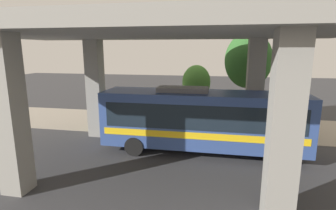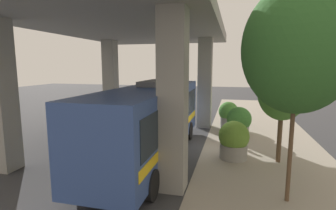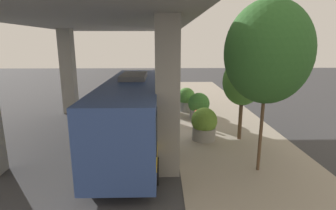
# 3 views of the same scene
# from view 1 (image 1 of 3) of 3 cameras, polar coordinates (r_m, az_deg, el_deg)

# --- Properties ---
(ground_plane) EXTENTS (80.00, 80.00, 0.00)m
(ground_plane) POSITION_cam_1_polar(r_m,az_deg,el_deg) (16.78, 0.83, -6.93)
(ground_plane) COLOR #38383A
(ground_plane) RESTS_ON ground
(sidewalk_strip) EXTENTS (6.00, 40.00, 0.02)m
(sidewalk_strip) POSITION_cam_1_polar(r_m,az_deg,el_deg) (19.61, 2.35, -4.11)
(sidewalk_strip) COLOR gray
(sidewalk_strip) RESTS_ON ground
(overpass) EXTENTS (9.40, 17.56, 6.64)m
(overpass) POSITION_cam_1_polar(r_m,az_deg,el_deg) (11.97, -2.51, 13.67)
(overpass) COLOR gray
(overpass) RESTS_ON ground
(bus) EXTENTS (2.60, 10.53, 3.51)m
(bus) POSITION_cam_1_polar(r_m,az_deg,el_deg) (13.97, 7.47, -2.77)
(bus) COLOR #334C8C
(bus) RESTS_ON ground
(fire_hydrant) EXTENTS (0.45, 0.22, 1.07)m
(fire_hydrant) POSITION_cam_1_polar(r_m,az_deg,el_deg) (18.11, -1.55, -3.73)
(fire_hydrant) COLOR #B21919
(fire_hydrant) RESTS_ON ground
(planter_front) EXTENTS (1.37, 1.37, 1.76)m
(planter_front) POSITION_cam_1_polar(r_m,az_deg,el_deg) (17.82, 5.64, -2.97)
(planter_front) COLOR gray
(planter_front) RESTS_ON ground
(planter_middle) EXTENTS (1.32, 1.32, 1.80)m
(planter_middle) POSITION_cam_1_polar(r_m,az_deg,el_deg) (18.95, -13.17, -2.09)
(planter_middle) COLOR gray
(planter_middle) RESTS_ON ground
(planter_back) EXTENTS (1.46, 1.46, 1.78)m
(planter_back) POSITION_cam_1_polar(r_m,az_deg,el_deg) (18.87, -6.78, -2.09)
(planter_back) COLOR gray
(planter_back) RESTS_ON ground
(street_tree_near) EXTENTS (3.17, 3.17, 6.62)m
(street_tree_near) POSITION_cam_1_polar(r_m,az_deg,el_deg) (18.94, 17.07, 9.28)
(street_tree_near) COLOR brown
(street_tree_near) RESTS_ON ground
(street_tree_far) EXTENTS (2.04, 2.04, 4.35)m
(street_tree_far) POSITION_cam_1_polar(r_m,az_deg,el_deg) (19.28, 6.18, 4.97)
(street_tree_far) COLOR brown
(street_tree_far) RESTS_ON ground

